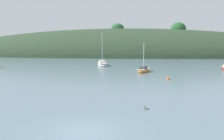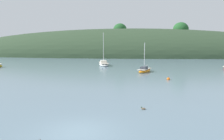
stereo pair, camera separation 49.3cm
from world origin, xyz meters
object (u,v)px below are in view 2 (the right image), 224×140
sailboat_black_sloop (145,70)px  duck_trailing (143,109)px  mooring_buoy_channel (168,79)px  sailboat_grey_yawl (104,64)px

sailboat_black_sloop → duck_trailing: 22.95m
duck_trailing → sailboat_black_sloop: bearing=87.2°
sailboat_black_sloop → mooring_buoy_channel: 8.93m
sailboat_black_sloop → duck_trailing: (-1.13, -22.92, -0.24)m
sailboat_black_sloop → duck_trailing: sailboat_black_sloop is taller
sailboat_black_sloop → sailboat_grey_yawl: (-8.71, 10.65, 0.06)m
sailboat_grey_yawl → duck_trailing: 34.42m
mooring_buoy_channel → duck_trailing: mooring_buoy_channel is taller
mooring_buoy_channel → duck_trailing: (-4.01, -14.48, -0.07)m
sailboat_black_sloop → mooring_buoy_channel: (2.87, -8.45, -0.17)m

